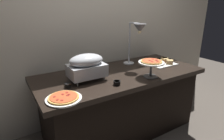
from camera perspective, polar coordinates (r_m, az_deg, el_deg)
ground_plane at (r=2.51m, az=2.35°, el=-17.32°), size 8.00×8.00×0.00m
back_wall at (r=2.47m, az=-3.92°, el=12.32°), size 4.40×0.04×2.40m
buffet_table at (r=2.30m, az=2.48°, el=-9.56°), size 1.90×0.84×0.76m
chafing_dish at (r=1.90m, az=-7.64°, el=1.33°), size 0.37×0.25×0.27m
heat_lamp at (r=2.28m, az=7.71°, el=11.04°), size 0.15×0.33×0.53m
pizza_plate_front at (r=1.59m, az=-14.39°, el=-8.20°), size 0.29×0.29×0.03m
pizza_plate_center at (r=2.01m, az=11.78°, el=1.90°), size 0.27×0.27×0.18m
sandwich_platter at (r=2.56m, az=14.94°, el=2.45°), size 0.34×0.27×0.06m
sauce_cup_near at (r=1.81m, az=1.49°, el=-3.85°), size 0.07×0.07×0.04m
sauce_cup_far at (r=1.80m, az=-13.17°, el=-4.50°), size 0.06×0.06×0.04m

